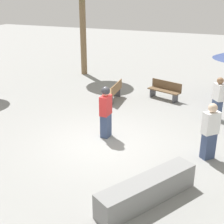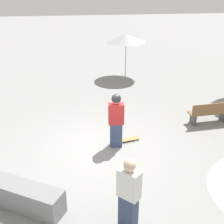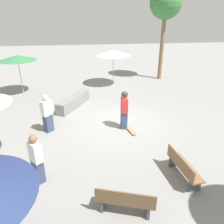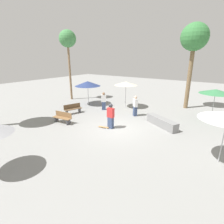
{
  "view_description": "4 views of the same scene",
  "coord_description": "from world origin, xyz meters",
  "px_view_note": "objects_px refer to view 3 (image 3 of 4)",
  "views": [
    {
      "loc": [
        -8.59,
        -4.0,
        4.83
      ],
      "look_at": [
        0.79,
        0.03,
        0.82
      ],
      "focal_mm": 50.0,
      "sensor_mm": 36.0,
      "label": 1
    },
    {
      "loc": [
        -0.64,
        -8.63,
        5.39
      ],
      "look_at": [
        0.32,
        -0.01,
        1.3
      ],
      "focal_mm": 50.0,
      "sensor_mm": 36.0,
      "label": 2
    },
    {
      "loc": [
        9.48,
        -1.7,
        4.99
      ],
      "look_at": [
        0.56,
        -0.46,
        0.89
      ],
      "focal_mm": 35.0,
      "sensor_mm": 36.0,
      "label": 3
    },
    {
      "loc": [
        -6.27,
        9.7,
        4.93
      ],
      "look_at": [
        0.18,
        0.36,
        1.33
      ],
      "focal_mm": 28.0,
      "sensor_mm": 36.0,
      "label": 4
    }
  ],
  "objects_px": {
    "skateboard": "(131,131)",
    "bench_near": "(125,201)",
    "skater_main": "(124,109)",
    "concrete_ledge": "(73,102)",
    "bench_far": "(183,167)",
    "shade_umbrella_green": "(17,58)",
    "shade_umbrella_white": "(113,53)",
    "bystander_watching": "(47,114)",
    "bystander_far": "(36,159)",
    "palm_tree_left": "(166,4)"
  },
  "relations": [
    {
      "from": "bench_near",
      "to": "concrete_ledge",
      "type": "bearing_deg",
      "value": 119.94
    },
    {
      "from": "shade_umbrella_green",
      "to": "palm_tree_left",
      "type": "xyz_separation_m",
      "value": [
        -2.3,
        10.4,
        3.2
      ]
    },
    {
      "from": "bystander_far",
      "to": "shade_umbrella_white",
      "type": "bearing_deg",
      "value": -58.07
    },
    {
      "from": "palm_tree_left",
      "to": "bench_far",
      "type": "bearing_deg",
      "value": -15.56
    },
    {
      "from": "bench_near",
      "to": "palm_tree_left",
      "type": "height_order",
      "value": "palm_tree_left"
    },
    {
      "from": "bench_near",
      "to": "bystander_watching",
      "type": "xyz_separation_m",
      "value": [
        -4.95,
        -2.61,
        0.46
      ]
    },
    {
      "from": "shade_umbrella_green",
      "to": "shade_umbrella_white",
      "type": "distance_m",
      "value": 6.41
    },
    {
      "from": "skater_main",
      "to": "shade_umbrella_white",
      "type": "height_order",
      "value": "shade_umbrella_white"
    },
    {
      "from": "shade_umbrella_white",
      "to": "skater_main",
      "type": "bearing_deg",
      "value": -3.81
    },
    {
      "from": "shade_umbrella_green",
      "to": "bystander_watching",
      "type": "distance_m",
      "value": 6.29
    },
    {
      "from": "skateboard",
      "to": "palm_tree_left",
      "type": "height_order",
      "value": "palm_tree_left"
    },
    {
      "from": "bench_near",
      "to": "palm_tree_left",
      "type": "distance_m",
      "value": 14.88
    },
    {
      "from": "concrete_ledge",
      "to": "bystander_far",
      "type": "bearing_deg",
      "value": -9.01
    },
    {
      "from": "skater_main",
      "to": "skateboard",
      "type": "height_order",
      "value": "skater_main"
    },
    {
      "from": "concrete_ledge",
      "to": "bench_far",
      "type": "distance_m",
      "value": 7.54
    },
    {
      "from": "bench_near",
      "to": "shade_umbrella_white",
      "type": "relative_size",
      "value": 0.64
    },
    {
      "from": "concrete_ledge",
      "to": "bystander_watching",
      "type": "relative_size",
      "value": 1.54
    },
    {
      "from": "bench_far",
      "to": "shade_umbrella_green",
      "type": "distance_m",
      "value": 12.0
    },
    {
      "from": "skater_main",
      "to": "palm_tree_left",
      "type": "relative_size",
      "value": 0.27
    },
    {
      "from": "skater_main",
      "to": "bystander_watching",
      "type": "xyz_separation_m",
      "value": [
        -0.15,
        -3.48,
        -0.1
      ]
    },
    {
      "from": "bench_far",
      "to": "bystander_far",
      "type": "relative_size",
      "value": 0.95
    },
    {
      "from": "skater_main",
      "to": "shade_umbrella_green",
      "type": "height_order",
      "value": "shade_umbrella_green"
    },
    {
      "from": "bench_near",
      "to": "bystander_watching",
      "type": "height_order",
      "value": "bystander_watching"
    },
    {
      "from": "skater_main",
      "to": "skateboard",
      "type": "xyz_separation_m",
      "value": [
        0.44,
        0.26,
        -0.93
      ]
    },
    {
      "from": "bench_near",
      "to": "bystander_far",
      "type": "height_order",
      "value": "bystander_far"
    },
    {
      "from": "shade_umbrella_white",
      "to": "shade_umbrella_green",
      "type": "bearing_deg",
      "value": -80.71
    },
    {
      "from": "bystander_far",
      "to": "bystander_watching",
      "type": "bearing_deg",
      "value": -35.4
    },
    {
      "from": "bench_near",
      "to": "shade_umbrella_green",
      "type": "height_order",
      "value": "shade_umbrella_green"
    },
    {
      "from": "skateboard",
      "to": "bench_near",
      "type": "height_order",
      "value": "bench_near"
    },
    {
      "from": "bench_far",
      "to": "shade_umbrella_white",
      "type": "distance_m",
      "value": 10.7
    },
    {
      "from": "bench_far",
      "to": "shade_umbrella_white",
      "type": "xyz_separation_m",
      "value": [
        -10.49,
        -0.8,
        1.97
      ]
    },
    {
      "from": "concrete_ledge",
      "to": "bystander_far",
      "type": "xyz_separation_m",
      "value": [
        6.09,
        -0.97,
        0.54
      ]
    },
    {
      "from": "shade_umbrella_white",
      "to": "palm_tree_left",
      "type": "xyz_separation_m",
      "value": [
        -1.26,
        4.08,
        3.19
      ]
    },
    {
      "from": "skater_main",
      "to": "bystander_watching",
      "type": "distance_m",
      "value": 3.49
    },
    {
      "from": "concrete_ledge",
      "to": "shade_umbrella_green",
      "type": "bearing_deg",
      "value": -129.72
    },
    {
      "from": "bystander_far",
      "to": "bench_far",
      "type": "bearing_deg",
      "value": -133.18
    },
    {
      "from": "skater_main",
      "to": "palm_tree_left",
      "type": "bearing_deg",
      "value": 152.17
    },
    {
      "from": "concrete_ledge",
      "to": "palm_tree_left",
      "type": "height_order",
      "value": "palm_tree_left"
    },
    {
      "from": "bystander_watching",
      "to": "shade_umbrella_white",
      "type": "bearing_deg",
      "value": 12.07
    },
    {
      "from": "bench_far",
      "to": "bystander_watching",
      "type": "bearing_deg",
      "value": -135.08
    },
    {
      "from": "skater_main",
      "to": "concrete_ledge",
      "type": "xyz_separation_m",
      "value": [
        -2.91,
        -2.42,
        -0.67
      ]
    },
    {
      "from": "skateboard",
      "to": "shade_umbrella_white",
      "type": "distance_m",
      "value": 7.61
    },
    {
      "from": "bench_far",
      "to": "shade_umbrella_green",
      "type": "bearing_deg",
      "value": -149.09
    },
    {
      "from": "concrete_ledge",
      "to": "skateboard",
      "type": "bearing_deg",
      "value": 38.7
    },
    {
      "from": "shade_umbrella_green",
      "to": "bystander_watching",
      "type": "relative_size",
      "value": 1.44
    },
    {
      "from": "skater_main",
      "to": "shade_umbrella_green",
      "type": "bearing_deg",
      "value": -133.05
    },
    {
      "from": "bystander_watching",
      "to": "concrete_ledge",
      "type": "bearing_deg",
      "value": 21.53
    },
    {
      "from": "skater_main",
      "to": "bystander_watching",
      "type": "height_order",
      "value": "skater_main"
    },
    {
      "from": "shade_umbrella_white",
      "to": "bystander_far",
      "type": "distance_m",
      "value": 10.81
    },
    {
      "from": "bench_near",
      "to": "palm_tree_left",
      "type": "xyz_separation_m",
      "value": [
        -12.87,
        5.4,
        5.16
      ]
    }
  ]
}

